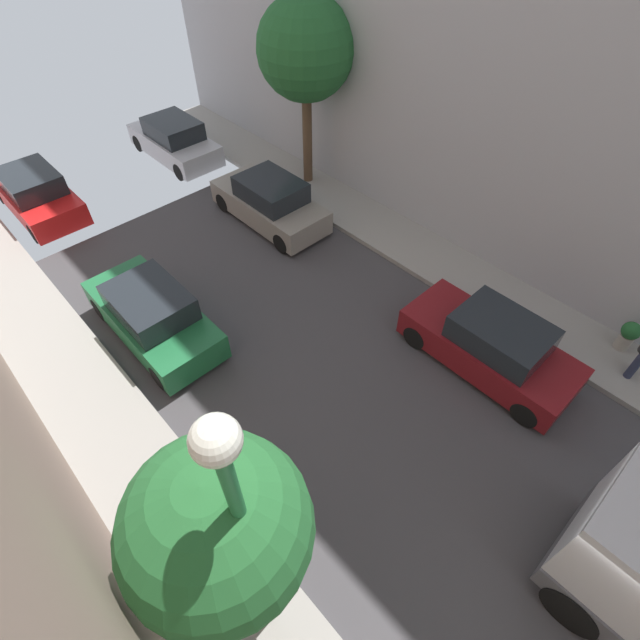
{
  "coord_description": "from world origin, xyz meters",
  "views": [
    {
      "loc": [
        -5.25,
        1.84,
        9.37
      ],
      "look_at": [
        0.42,
        7.87,
        0.5
      ],
      "focal_mm": 26.44,
      "sensor_mm": 36.0,
      "label": 1
    }
  ],
  "objects_px": {
    "parked_car_right_3": "(270,202)",
    "parked_car_right_2": "(491,345)",
    "parked_car_right_4": "(175,141)",
    "lamp_post": "(244,528)",
    "street_tree_1": "(306,50)",
    "parked_car_left_4": "(36,194)",
    "potted_plant_2": "(629,335)",
    "parked_car_left_3": "(153,315)",
    "street_tree_0": "(218,529)"
  },
  "relations": [
    {
      "from": "parked_car_left_3",
      "to": "parked_car_left_4",
      "type": "height_order",
      "value": "same"
    },
    {
      "from": "parked_car_left_3",
      "to": "parked_car_right_2",
      "type": "relative_size",
      "value": 1.0
    },
    {
      "from": "parked_car_right_3",
      "to": "parked_car_left_4",
      "type": "bearing_deg",
      "value": 133.17
    },
    {
      "from": "parked_car_right_2",
      "to": "street_tree_0",
      "type": "distance_m",
      "value": 7.98
    },
    {
      "from": "parked_car_right_2",
      "to": "parked_car_right_3",
      "type": "xyz_separation_m",
      "value": [
        0.0,
        8.39,
        0.0
      ]
    },
    {
      "from": "street_tree_1",
      "to": "potted_plant_2",
      "type": "xyz_separation_m",
      "value": [
        0.33,
        -11.43,
        -3.89
      ]
    },
    {
      "from": "parked_car_right_3",
      "to": "parked_car_right_4",
      "type": "height_order",
      "value": "same"
    },
    {
      "from": "parked_car_right_3",
      "to": "potted_plant_2",
      "type": "xyz_separation_m",
      "value": [
        2.86,
        -10.5,
        -0.1
      ]
    },
    {
      "from": "street_tree_1",
      "to": "lamp_post",
      "type": "distance_m",
      "value": 13.96
    },
    {
      "from": "street_tree_0",
      "to": "potted_plant_2",
      "type": "distance_m",
      "value": 10.9
    },
    {
      "from": "parked_car_right_3",
      "to": "lamp_post",
      "type": "height_order",
      "value": "lamp_post"
    },
    {
      "from": "parked_car_right_4",
      "to": "potted_plant_2",
      "type": "height_order",
      "value": "parked_car_right_4"
    },
    {
      "from": "parked_car_right_4",
      "to": "lamp_post",
      "type": "relative_size",
      "value": 0.69
    },
    {
      "from": "street_tree_1",
      "to": "parked_car_right_4",
      "type": "bearing_deg",
      "value": 117.03
    },
    {
      "from": "parked_car_left_3",
      "to": "parked_car_right_3",
      "type": "relative_size",
      "value": 1.0
    },
    {
      "from": "parked_car_right_4",
      "to": "street_tree_0",
      "type": "xyz_separation_m",
      "value": [
        -7.46,
        -14.44,
        2.82
      ]
    },
    {
      "from": "parked_car_left_3",
      "to": "potted_plant_2",
      "type": "height_order",
      "value": "parked_car_left_3"
    },
    {
      "from": "parked_car_left_3",
      "to": "parked_car_left_4",
      "type": "relative_size",
      "value": 1.0
    },
    {
      "from": "parked_car_left_3",
      "to": "parked_car_right_4",
      "type": "bearing_deg",
      "value": 55.38
    },
    {
      "from": "parked_car_right_3",
      "to": "parked_car_right_2",
      "type": "bearing_deg",
      "value": -90.0
    },
    {
      "from": "potted_plant_2",
      "to": "lamp_post",
      "type": "xyz_separation_m",
      "value": [
        -10.16,
        1.53,
        3.49
      ]
    },
    {
      "from": "parked_car_right_3",
      "to": "street_tree_1",
      "type": "xyz_separation_m",
      "value": [
        2.53,
        0.93,
        3.79
      ]
    },
    {
      "from": "parked_car_left_3",
      "to": "parked_car_left_4",
      "type": "distance_m",
      "value": 7.69
    },
    {
      "from": "parked_car_right_3",
      "to": "lamp_post",
      "type": "bearing_deg",
      "value": -129.14
    },
    {
      "from": "parked_car_left_3",
      "to": "potted_plant_2",
      "type": "relative_size",
      "value": 4.98
    },
    {
      "from": "parked_car_left_4",
      "to": "potted_plant_2",
      "type": "distance_m",
      "value": 18.24
    },
    {
      "from": "parked_car_right_2",
      "to": "lamp_post",
      "type": "xyz_separation_m",
      "value": [
        -7.3,
        -0.58,
        3.39
      ]
    },
    {
      "from": "parked_car_right_2",
      "to": "parked_car_left_3",
      "type": "bearing_deg",
      "value": 129.92
    },
    {
      "from": "parked_car_right_2",
      "to": "potted_plant_2",
      "type": "relative_size",
      "value": 4.98
    },
    {
      "from": "parked_car_left_4",
      "to": "street_tree_0",
      "type": "bearing_deg",
      "value": -98.21
    },
    {
      "from": "lamp_post",
      "to": "parked_car_right_4",
      "type": "bearing_deg",
      "value": 63.83
    },
    {
      "from": "lamp_post",
      "to": "potted_plant_2",
      "type": "bearing_deg",
      "value": -8.56
    },
    {
      "from": "parked_car_left_3",
      "to": "parked_car_right_2",
      "type": "distance_m",
      "value": 8.41
    },
    {
      "from": "parked_car_right_2",
      "to": "parked_car_right_3",
      "type": "distance_m",
      "value": 8.39
    },
    {
      "from": "street_tree_0",
      "to": "potted_plant_2",
      "type": "xyz_separation_m",
      "value": [
        10.33,
        -1.95,
        -2.91
      ]
    },
    {
      "from": "parked_car_left_4",
      "to": "lamp_post",
      "type": "height_order",
      "value": "lamp_post"
    },
    {
      "from": "parked_car_left_4",
      "to": "street_tree_0",
      "type": "height_order",
      "value": "street_tree_0"
    },
    {
      "from": "parked_car_right_3",
      "to": "street_tree_1",
      "type": "distance_m",
      "value": 4.65
    },
    {
      "from": "street_tree_1",
      "to": "parked_car_left_4",
      "type": "bearing_deg",
      "value": 148.67
    },
    {
      "from": "parked_car_right_3",
      "to": "street_tree_0",
      "type": "xyz_separation_m",
      "value": [
        -7.46,
        -8.55,
        2.82
      ]
    },
    {
      "from": "parked_car_right_3",
      "to": "potted_plant_2",
      "type": "distance_m",
      "value": 10.88
    },
    {
      "from": "parked_car_right_2",
      "to": "parked_car_right_3",
      "type": "height_order",
      "value": "same"
    },
    {
      "from": "potted_plant_2",
      "to": "lamp_post",
      "type": "distance_m",
      "value": 10.85
    },
    {
      "from": "parked_car_left_4",
      "to": "parked_car_right_3",
      "type": "distance_m",
      "value": 7.89
    },
    {
      "from": "street_tree_0",
      "to": "lamp_post",
      "type": "relative_size",
      "value": 0.75
    },
    {
      "from": "parked_car_right_3",
      "to": "parked_car_right_4",
      "type": "relative_size",
      "value": 1.0
    },
    {
      "from": "parked_car_left_3",
      "to": "parked_car_right_3",
      "type": "bearing_deg",
      "value": 19.71
    },
    {
      "from": "street_tree_1",
      "to": "lamp_post",
      "type": "xyz_separation_m",
      "value": [
        -9.83,
        -9.9,
        -0.4
      ]
    },
    {
      "from": "parked_car_left_4",
      "to": "lamp_post",
      "type": "xyz_separation_m",
      "value": [
        -1.9,
        -14.73,
        3.39
      ]
    },
    {
      "from": "parked_car_right_4",
      "to": "lamp_post",
      "type": "bearing_deg",
      "value": -116.17
    }
  ]
}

